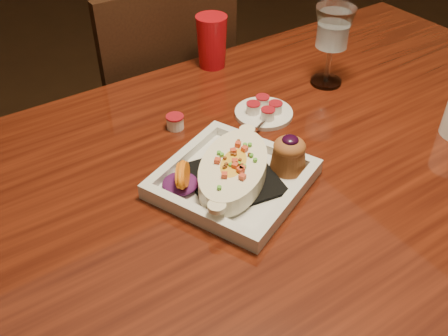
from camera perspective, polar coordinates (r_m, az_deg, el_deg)
table at (r=1.08m, az=7.77°, el=-1.87°), size 1.50×0.90×0.75m
chair_far at (r=1.59m, az=-7.52°, el=6.57°), size 0.42×0.42×0.93m
plate at (r=0.90m, az=1.69°, el=-0.43°), size 0.32×0.32×0.08m
goblet at (r=1.19m, az=12.35°, el=14.92°), size 0.09×0.09×0.19m
saucer at (r=1.10m, az=4.61°, el=6.45°), size 0.13×0.13×0.09m
creamer_loose at (r=1.06m, az=-5.61°, el=5.27°), size 0.04×0.04×0.03m
red_tumbler at (r=1.28m, az=-1.41°, el=14.24°), size 0.08×0.08×0.13m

